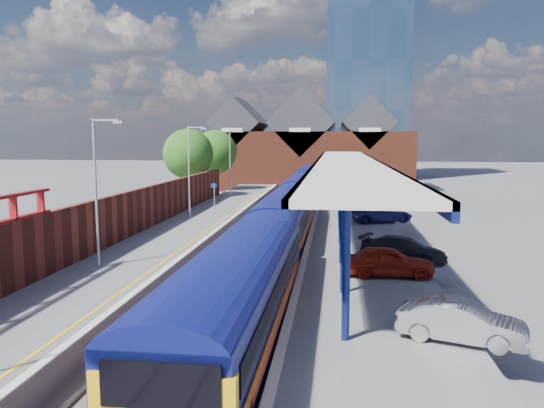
{
  "coord_description": "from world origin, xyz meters",
  "views": [
    {
      "loc": [
        4.62,
        -17.56,
        7.04
      ],
      "look_at": [
        0.36,
        18.21,
        2.6
      ],
      "focal_mm": 35.0,
      "sensor_mm": 36.0,
      "label": 1
    }
  ],
  "objects_px": {
    "parked_car_red": "(388,261)",
    "parked_car_blue": "(382,214)",
    "train": "(295,201)",
    "parked_car_dark": "(403,249)",
    "parked_car_silver": "(462,322)",
    "lamp_post_c": "(191,166)",
    "platform_sign": "(214,193)",
    "lamp_post_d": "(231,158)",
    "lamp_post_b": "(98,183)"
  },
  "relations": [
    {
      "from": "train",
      "to": "parked_car_blue",
      "type": "distance_m",
      "value": 7.16
    },
    {
      "from": "train",
      "to": "platform_sign",
      "type": "height_order",
      "value": "platform_sign"
    },
    {
      "from": "parked_car_silver",
      "to": "parked_car_dark",
      "type": "bearing_deg",
      "value": 21.2
    },
    {
      "from": "train",
      "to": "lamp_post_d",
      "type": "xyz_separation_m",
      "value": [
        -7.86,
        13.82,
        2.87
      ]
    },
    {
      "from": "lamp_post_d",
      "to": "platform_sign",
      "type": "height_order",
      "value": "lamp_post_d"
    },
    {
      "from": "parked_car_red",
      "to": "parked_car_blue",
      "type": "bearing_deg",
      "value": -4.3
    },
    {
      "from": "platform_sign",
      "to": "parked_car_blue",
      "type": "distance_m",
      "value": 13.37
    },
    {
      "from": "lamp_post_d",
      "to": "parked_car_blue",
      "type": "relative_size",
      "value": 1.6
    },
    {
      "from": "train",
      "to": "lamp_post_b",
      "type": "relative_size",
      "value": 9.42
    },
    {
      "from": "parked_car_red",
      "to": "parked_car_blue",
      "type": "distance_m",
      "value": 15.65
    },
    {
      "from": "lamp_post_b",
      "to": "parked_car_silver",
      "type": "relative_size",
      "value": 1.89
    },
    {
      "from": "train",
      "to": "lamp_post_d",
      "type": "height_order",
      "value": "lamp_post_d"
    },
    {
      "from": "parked_car_red",
      "to": "lamp_post_c",
      "type": "bearing_deg",
      "value": 39.1
    },
    {
      "from": "lamp_post_c",
      "to": "lamp_post_d",
      "type": "xyz_separation_m",
      "value": [
        0.0,
        16.0,
        0.0
      ]
    },
    {
      "from": "parked_car_silver",
      "to": "parked_car_dark",
      "type": "relative_size",
      "value": 0.87
    },
    {
      "from": "parked_car_red",
      "to": "parked_car_silver",
      "type": "relative_size",
      "value": 1.07
    },
    {
      "from": "lamp_post_d",
      "to": "parked_car_silver",
      "type": "bearing_deg",
      "value": -69.57
    },
    {
      "from": "parked_car_silver",
      "to": "parked_car_blue",
      "type": "distance_m",
      "value": 23.15
    },
    {
      "from": "parked_car_dark",
      "to": "parked_car_red",
      "type": "bearing_deg",
      "value": -174.6
    },
    {
      "from": "parked_car_dark",
      "to": "parked_car_blue",
      "type": "relative_size",
      "value": 0.97
    },
    {
      "from": "platform_sign",
      "to": "train",
      "type": "bearing_deg",
      "value": 1.58
    },
    {
      "from": "train",
      "to": "parked_car_dark",
      "type": "relative_size",
      "value": 15.53
    },
    {
      "from": "lamp_post_c",
      "to": "train",
      "type": "bearing_deg",
      "value": 15.5
    },
    {
      "from": "parked_car_dark",
      "to": "parked_car_blue",
      "type": "distance_m",
      "value": 12.7
    },
    {
      "from": "lamp_post_b",
      "to": "parked_car_silver",
      "type": "bearing_deg",
      "value": -27.62
    },
    {
      "from": "parked_car_dark",
      "to": "lamp_post_d",
      "type": "bearing_deg",
      "value": 50.73
    },
    {
      "from": "lamp_post_b",
      "to": "parked_car_silver",
      "type": "xyz_separation_m",
      "value": [
        14.81,
        -7.75,
        -3.38
      ]
    },
    {
      "from": "parked_car_red",
      "to": "parked_car_blue",
      "type": "xyz_separation_m",
      "value": [
        1.05,
        15.61,
        -0.07
      ]
    },
    {
      "from": "parked_car_silver",
      "to": "parked_car_dark",
      "type": "height_order",
      "value": "parked_car_dark"
    },
    {
      "from": "parked_car_red",
      "to": "parked_car_dark",
      "type": "height_order",
      "value": "parked_car_red"
    },
    {
      "from": "lamp_post_b",
      "to": "parked_car_blue",
      "type": "xyz_separation_m",
      "value": [
        14.44,
        15.4,
        -3.38
      ]
    },
    {
      "from": "platform_sign",
      "to": "parked_car_silver",
      "type": "xyz_separation_m",
      "value": [
        13.44,
        -25.75,
        -1.08
      ]
    },
    {
      "from": "lamp_post_d",
      "to": "parked_car_silver",
      "type": "height_order",
      "value": "lamp_post_d"
    },
    {
      "from": "lamp_post_c",
      "to": "platform_sign",
      "type": "bearing_deg",
      "value": 55.74
    },
    {
      "from": "lamp_post_b",
      "to": "parked_car_red",
      "type": "relative_size",
      "value": 1.77
    },
    {
      "from": "train",
      "to": "lamp_post_c",
      "type": "distance_m",
      "value": 8.64
    },
    {
      "from": "train",
      "to": "parked_car_dark",
      "type": "xyz_separation_m",
      "value": [
        6.54,
        -15.48,
        -0.51
      ]
    },
    {
      "from": "lamp_post_b",
      "to": "platform_sign",
      "type": "distance_m",
      "value": 18.2
    },
    {
      "from": "lamp_post_b",
      "to": "platform_sign",
      "type": "relative_size",
      "value": 2.8
    },
    {
      "from": "lamp_post_b",
      "to": "lamp_post_d",
      "type": "relative_size",
      "value": 1.0
    },
    {
      "from": "parked_car_red",
      "to": "parked_car_blue",
      "type": "relative_size",
      "value": 0.9
    },
    {
      "from": "parked_car_blue",
      "to": "train",
      "type": "bearing_deg",
      "value": 50.68
    },
    {
      "from": "lamp_post_b",
      "to": "parked_car_blue",
      "type": "bearing_deg",
      "value": 46.85
    },
    {
      "from": "platform_sign",
      "to": "parked_car_red",
      "type": "distance_m",
      "value": 21.85
    },
    {
      "from": "train",
      "to": "parked_car_red",
      "type": "xyz_separation_m",
      "value": [
        5.53,
        -18.39,
        -0.45
      ]
    },
    {
      "from": "train",
      "to": "lamp_post_c",
      "type": "bearing_deg",
      "value": -164.5
    },
    {
      "from": "parked_car_blue",
      "to": "lamp_post_c",
      "type": "bearing_deg",
      "value": 71.19
    },
    {
      "from": "parked_car_red",
      "to": "parked_car_blue",
      "type": "height_order",
      "value": "parked_car_red"
    },
    {
      "from": "lamp_post_b",
      "to": "lamp_post_c",
      "type": "bearing_deg",
      "value": 90.0
    },
    {
      "from": "parked_car_red",
      "to": "train",
      "type": "bearing_deg",
      "value": 16.29
    }
  ]
}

